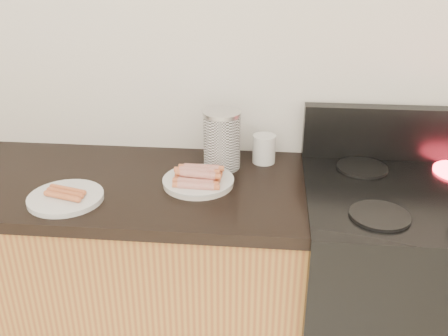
# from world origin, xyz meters

# --- Properties ---
(wall_back) EXTENTS (4.00, 0.04, 2.60)m
(wall_back) POSITION_xyz_m (0.00, 2.00, 1.30)
(wall_back) COLOR silver
(wall_back) RESTS_ON ground
(cabinet_base) EXTENTS (2.20, 0.59, 0.86)m
(cabinet_base) POSITION_xyz_m (-0.70, 1.69, 0.43)
(cabinet_base) COLOR olive
(cabinet_base) RESTS_ON floor
(stove) EXTENTS (0.76, 0.65, 0.91)m
(stove) POSITION_xyz_m (0.78, 1.68, 0.46)
(stove) COLOR black
(stove) RESTS_ON floor
(stove_panel) EXTENTS (0.76, 0.06, 0.20)m
(stove_panel) POSITION_xyz_m (0.78, 1.96, 1.01)
(stove_panel) COLOR black
(stove_panel) RESTS_ON stove
(burner_near_left) EXTENTS (0.18, 0.18, 0.01)m
(burner_near_left) POSITION_xyz_m (0.61, 1.51, 0.92)
(burner_near_left) COLOR black
(burner_near_left) RESTS_ON stove
(burner_far_left) EXTENTS (0.18, 0.18, 0.01)m
(burner_far_left) POSITION_xyz_m (0.61, 1.84, 0.92)
(burner_far_left) COLOR black
(burner_far_left) RESTS_ON stove
(main_plate) EXTENTS (0.24, 0.24, 0.02)m
(main_plate) POSITION_xyz_m (0.04, 1.69, 0.91)
(main_plate) COLOR white
(main_plate) RESTS_ON counter_slab
(side_plate) EXTENTS (0.28, 0.28, 0.02)m
(side_plate) POSITION_xyz_m (-0.37, 1.54, 0.91)
(side_plate) COLOR white
(side_plate) RESTS_ON counter_slab
(hotdog_pile) EXTENTS (0.12, 0.17, 0.05)m
(hotdog_pile) POSITION_xyz_m (0.04, 1.69, 0.94)
(hotdog_pile) COLOR #97473A
(hotdog_pile) RESTS_ON main_plate
(plain_sausages) EXTENTS (0.12, 0.10, 0.02)m
(plain_sausages) POSITION_xyz_m (-0.37, 1.54, 0.93)
(plain_sausages) COLOR #C96847
(plain_sausages) RESTS_ON side_plate
(canister) EXTENTS (0.14, 0.14, 0.21)m
(canister) POSITION_xyz_m (0.10, 1.84, 1.01)
(canister) COLOR silver
(canister) RESTS_ON counter_slab
(mug) EXTENTS (0.11, 0.11, 0.11)m
(mug) POSITION_xyz_m (0.26, 1.90, 0.95)
(mug) COLOR white
(mug) RESTS_ON counter_slab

